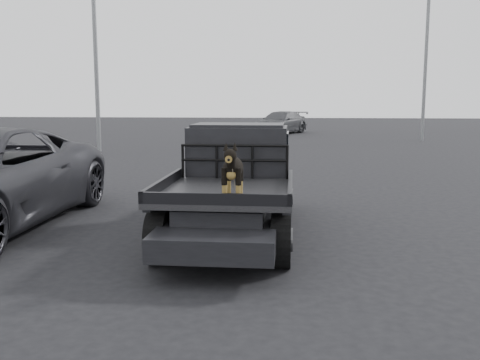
# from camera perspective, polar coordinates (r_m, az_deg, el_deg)

# --- Properties ---
(ground) EXTENTS (120.00, 120.00, 0.00)m
(ground) POSITION_cam_1_polar(r_m,az_deg,el_deg) (7.55, -7.96, -8.67)
(ground) COLOR black
(ground) RESTS_ON ground
(flatbed_ute) EXTENTS (2.00, 5.40, 0.92)m
(flatbed_ute) POSITION_cam_1_polar(r_m,az_deg,el_deg) (8.86, -0.73, -2.94)
(flatbed_ute) COLOR black
(flatbed_ute) RESTS_ON ground
(ute_cab) EXTENTS (1.72, 1.30, 0.88)m
(ute_cab) POSITION_cam_1_polar(r_m,az_deg,el_deg) (9.67, -0.11, 3.42)
(ute_cab) COLOR black
(ute_cab) RESTS_ON flatbed_ute
(headache_rack) EXTENTS (1.80, 0.08, 0.55)m
(headache_rack) POSITION_cam_1_polar(r_m,az_deg,el_deg) (8.94, -0.59, 1.94)
(headache_rack) COLOR black
(headache_rack) RESTS_ON flatbed_ute
(dog) EXTENTS (0.32, 0.60, 0.74)m
(dog) POSITION_cam_1_polar(r_m,az_deg,el_deg) (6.96, -0.76, 0.83)
(dog) COLOR black
(dog) RESTS_ON flatbed_ute
(distant_car_b) EXTENTS (4.07, 5.40, 1.46)m
(distant_car_b) POSITION_cam_1_polar(r_m,az_deg,el_deg) (35.62, 4.32, 6.13)
(distant_car_b) COLOR #414145
(distant_car_b) RESTS_ON ground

